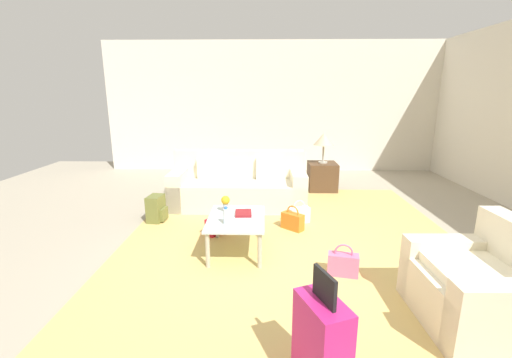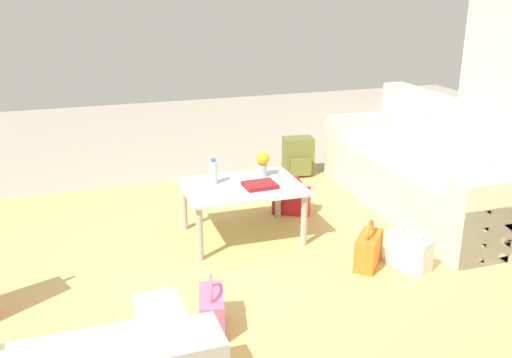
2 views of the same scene
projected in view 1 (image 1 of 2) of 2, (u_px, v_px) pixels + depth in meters
The scene contains 17 objects.
ground_plane at pixel (279, 268), 3.82m from camera, with size 12.00×12.00×0.00m, color #A89E89.
wall_left at pixel (271, 107), 8.34m from camera, with size 0.12×8.00×3.10m, color silver.
area_rug at pixel (292, 244), 4.40m from camera, with size 5.20×4.40×0.01m, color tan.
couch at pixel (239, 187), 5.88m from camera, with size 0.86×2.25×0.93m.
armchair at pixel (485, 291), 2.84m from camera, with size 1.01×0.91×0.88m.
coffee_table at pixel (236, 222), 4.12m from camera, with size 0.91×0.68×0.44m.
water_bottle at pixel (226, 216), 3.90m from camera, with size 0.06×0.06×0.20m.
coffee_table_book at pixel (243, 213), 4.22m from camera, with size 0.24×0.20×0.03m, color maroon.
flower_vase at pixel (226, 202), 4.30m from camera, with size 0.11×0.11×0.21m.
side_table at pixel (322, 176), 6.83m from camera, with size 0.55×0.55×0.55m, color #513823.
table_lamp at pixel (324, 140), 6.65m from camera, with size 0.40×0.40×0.59m.
suitcase_magenta at pixel (321, 342), 2.18m from camera, with size 0.45×0.35×0.85m.
handbag_orange at pixel (293, 221), 4.86m from camera, with size 0.32×0.33×0.36m.
handbag_red at pixel (216, 225), 4.72m from camera, with size 0.35×0.28×0.36m.
handbag_white at pixel (299, 215), 5.11m from camera, with size 0.26×0.35×0.36m.
handbag_pink at pixel (343, 264), 3.64m from camera, with size 0.21×0.34×0.36m.
backpack_olive at pixel (157, 209), 5.17m from camera, with size 0.32×0.28×0.40m.
Camera 1 is at (3.46, -0.18, 1.90)m, focal length 24.00 mm.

